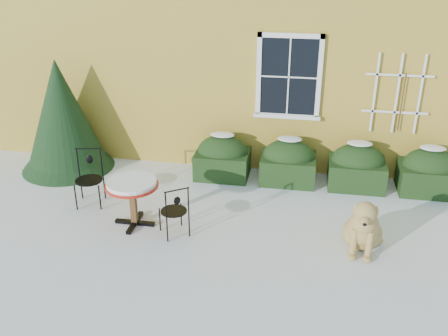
% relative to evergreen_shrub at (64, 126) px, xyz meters
% --- Properties ---
extents(ground, '(80.00, 80.00, 0.00)m').
position_rel_evergreen_shrub_xyz_m(ground, '(3.54, -2.41, -0.91)').
color(ground, white).
rests_on(ground, ground).
extents(hedge_row, '(4.95, 0.80, 0.91)m').
position_rel_evergreen_shrub_xyz_m(hedge_row, '(5.19, 0.14, -0.51)').
color(hedge_row, black).
rests_on(hedge_row, ground).
extents(evergreen_shrub, '(1.88, 1.88, 2.27)m').
position_rel_evergreen_shrub_xyz_m(evergreen_shrub, '(0.00, 0.00, 0.00)').
color(evergreen_shrub, black).
rests_on(evergreen_shrub, ground).
extents(bistro_table, '(0.87, 0.87, 0.81)m').
position_rel_evergreen_shrub_xyz_m(bistro_table, '(2.12, -1.96, -0.24)').
color(bistro_table, black).
rests_on(bistro_table, ground).
extents(patio_chair_near, '(0.54, 0.54, 0.88)m').
position_rel_evergreen_shrub_xyz_m(patio_chair_near, '(2.87, -2.15, -0.47)').
color(patio_chair_near, black).
rests_on(patio_chair_near, ground).
extents(patio_chair_far, '(0.53, 0.52, 1.00)m').
position_rel_evergreen_shrub_xyz_m(patio_chair_far, '(1.10, -1.37, -0.41)').
color(patio_chair_far, black).
rests_on(patio_chair_far, ground).
extents(dog, '(0.68, 1.04, 0.96)m').
position_rel_evergreen_shrub_xyz_m(dog, '(5.79, -2.09, -0.53)').
color(dog, tan).
rests_on(dog, ground).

